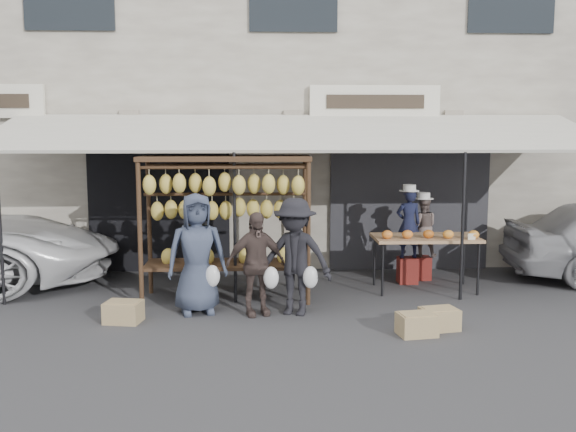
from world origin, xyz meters
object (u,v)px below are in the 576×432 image
(customer_mid, at_px, (255,264))
(customer_right, at_px, (295,257))
(vendor_right, at_px, (423,227))
(crate_near_b, at_px, (439,319))
(vendor_left, at_px, (408,223))
(crate_far, at_px, (123,312))
(produce_table, at_px, (426,239))
(customer_left, at_px, (197,254))
(banana_rack, at_px, (225,200))
(crate_near_a, at_px, (417,324))

(customer_mid, height_order, customer_right, customer_right)
(vendor_right, xyz_separation_m, crate_near_b, (-0.48, -2.89, -0.80))
(vendor_left, bearing_deg, crate_far, 22.78)
(crate_far, bearing_deg, customer_mid, 9.26)
(vendor_right, distance_m, customer_right, 3.16)
(vendor_right, xyz_separation_m, customer_mid, (-2.92, -2.11, -0.20))
(produce_table, bearing_deg, vendor_right, 79.54)
(customer_mid, distance_m, crate_far, 1.93)
(vendor_left, height_order, customer_right, customer_right)
(customer_left, xyz_separation_m, customer_mid, (0.84, -0.14, -0.13))
(banana_rack, relative_size, customer_left, 1.49)
(customer_mid, bearing_deg, vendor_left, 16.98)
(customer_right, distance_m, crate_near_b, 2.16)
(vendor_right, bearing_deg, crate_near_b, 89.48)
(customer_right, relative_size, crate_far, 3.48)
(customer_left, bearing_deg, crate_near_a, -34.50)
(banana_rack, height_order, crate_near_a, banana_rack)
(banana_rack, bearing_deg, customer_left, -117.85)
(customer_left, bearing_deg, customer_mid, -22.13)
(produce_table, bearing_deg, crate_far, -160.95)
(banana_rack, bearing_deg, crate_far, -139.66)
(produce_table, xyz_separation_m, customer_right, (-2.21, -1.28, -0.03))
(vendor_left, relative_size, vendor_right, 1.12)
(vendor_left, distance_m, crate_far, 4.99)
(banana_rack, bearing_deg, produce_table, 7.67)
(customer_left, bearing_deg, vendor_left, 13.45)
(banana_rack, distance_m, customer_mid, 1.27)
(vendor_left, xyz_separation_m, vendor_right, (0.32, 0.27, -0.10))
(produce_table, bearing_deg, crate_near_a, -106.73)
(customer_right, bearing_deg, crate_near_b, -3.18)
(banana_rack, distance_m, vendor_left, 3.27)
(customer_left, height_order, customer_mid, customer_left)
(banana_rack, distance_m, crate_near_b, 3.63)
(vendor_right, distance_m, crate_near_a, 3.34)
(customer_mid, relative_size, crate_near_a, 3.16)
(customer_left, distance_m, crate_near_a, 3.22)
(customer_left, bearing_deg, banana_rack, 49.31)
(vendor_right, xyz_separation_m, customer_left, (-3.76, -1.97, -0.07))
(produce_table, relative_size, crate_near_a, 3.62)
(vendor_left, distance_m, customer_left, 3.85)
(customer_mid, bearing_deg, crate_near_a, -44.41)
(customer_mid, height_order, crate_near_a, customer_mid)
(produce_table, xyz_separation_m, customer_left, (-3.61, -1.15, 0.00))
(vendor_right, bearing_deg, crate_far, 35.87)
(customer_mid, height_order, crate_far, customer_mid)
(produce_table, xyz_separation_m, vendor_left, (-0.17, 0.55, 0.17))
(produce_table, height_order, vendor_left, vendor_left)
(customer_right, height_order, crate_near_a, customer_right)
(customer_right, bearing_deg, customer_left, -165.56)
(vendor_right, height_order, customer_right, customer_right)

